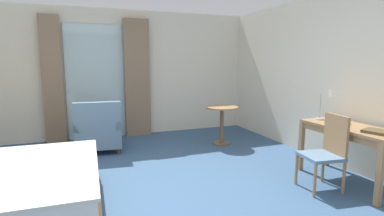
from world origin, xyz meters
TOP-DOWN VIEW (x-y plane):
  - ground at (0.00, 0.00)m, footprint 6.37×7.09m
  - wall_back at (0.00, 3.28)m, footprint 5.97×0.12m
  - wall_right at (2.93, 0.00)m, footprint 0.12×6.69m
  - balcony_glass_door at (-0.38, 3.20)m, footprint 1.17×0.02m
  - curtain_panel_left at (-1.19, 3.10)m, footprint 0.36×0.10m
  - curtain_panel_right at (0.42, 3.10)m, footprint 0.52×0.10m
  - writing_desk at (2.49, -0.37)m, footprint 0.59×1.26m
  - desk_chair at (2.07, -0.41)m, footprint 0.48×0.47m
  - desk_lamp at (2.49, 0.04)m, footprint 0.19×0.24m
  - closed_book at (2.47, -0.74)m, footprint 0.33×0.34m
  - armchair_by_window at (-0.44, 2.21)m, footprint 0.83×0.86m
  - round_cafe_table at (1.77, 1.86)m, footprint 0.61×0.61m

SIDE VIEW (x-z plane):
  - ground at x=0.00m, z-range -0.10..0.00m
  - armchair_by_window at x=-0.44m, z-range -0.10..0.80m
  - desk_chair at x=2.07m, z-range 0.04..0.97m
  - round_cafe_table at x=1.77m, z-range 0.17..0.89m
  - writing_desk at x=2.49m, z-range 0.28..1.02m
  - closed_book at x=2.47m, z-range 0.75..0.78m
  - desk_lamp at x=2.49m, z-range 0.84..1.32m
  - balcony_glass_door at x=-0.38m, z-range 0.00..2.29m
  - curtain_panel_left at x=-1.19m, z-range 0.00..2.42m
  - curtain_panel_right at x=0.42m, z-range 0.00..2.42m
  - wall_back at x=0.00m, z-range 0.00..2.61m
  - wall_right at x=2.93m, z-range 0.00..2.61m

